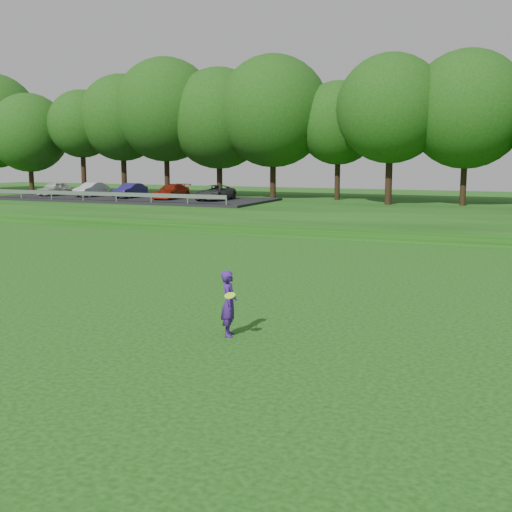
% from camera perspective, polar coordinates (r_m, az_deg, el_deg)
% --- Properties ---
extents(ground, '(140.00, 140.00, 0.00)m').
position_cam_1_polar(ground, '(15.02, -5.51, -7.67)').
color(ground, '#133E0B').
rests_on(ground, ground).
extents(berm, '(130.00, 30.00, 0.60)m').
position_cam_1_polar(berm, '(47.30, 14.57, 3.80)').
color(berm, '#133E0B').
rests_on(berm, ground).
extents(walking_path, '(130.00, 1.60, 0.04)m').
position_cam_1_polar(walking_path, '(33.62, 10.97, 1.48)').
color(walking_path, gray).
rests_on(walking_path, ground).
extents(treeline, '(104.00, 7.00, 15.00)m').
position_cam_1_polar(treeline, '(51.24, 15.60, 12.87)').
color(treeline, '#17420F').
rests_on(treeline, berm).
extents(parking_lot, '(24.00, 9.00, 1.38)m').
position_cam_1_polar(parking_lot, '(54.73, -10.73, 5.36)').
color(parking_lot, black).
rests_on(parking_lot, berm).
extents(woman, '(0.66, 0.94, 1.59)m').
position_cam_1_polar(woman, '(15.32, -2.42, -4.23)').
color(woman, '#3F1B7B').
rests_on(woman, ground).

